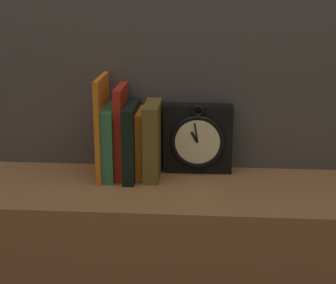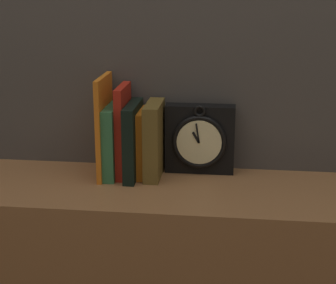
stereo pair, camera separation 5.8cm
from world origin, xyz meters
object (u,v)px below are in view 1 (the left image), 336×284
object	(u,v)px
book_slot3_black	(132,141)
book_slot5_brown	(153,140)
clock	(198,139)
book_slot1_green	(111,141)
book_slot4_orange	(141,143)
book_slot0_orange	(103,127)
book_slot2_red	(121,131)

from	to	relation	value
book_slot3_black	book_slot5_brown	distance (m)	0.05
book_slot3_black	book_slot5_brown	bearing A→B (deg)	9.35
clock	book_slot5_brown	size ratio (longest dim) A/B	0.97
book_slot1_green	book_slot5_brown	world-z (taller)	book_slot5_brown
clock	book_slot3_black	size ratio (longest dim) A/B	0.98
book_slot4_orange	book_slot5_brown	world-z (taller)	book_slot5_brown
book_slot0_orange	book_slot5_brown	size ratio (longest dim) A/B	1.35
book_slot0_orange	book_slot3_black	distance (m)	0.08
clock	book_slot1_green	bearing A→B (deg)	-168.57
book_slot0_orange	book_slot3_black	world-z (taller)	book_slot0_orange
book_slot1_green	book_slot4_orange	world-z (taller)	book_slot1_green
book_slot2_red	book_slot5_brown	world-z (taller)	book_slot2_red
book_slot2_red	book_slot3_black	distance (m)	0.04
book_slot4_orange	book_slot5_brown	size ratio (longest dim) A/B	0.89
book_slot0_orange	book_slot4_orange	distance (m)	0.11
clock	book_slot0_orange	world-z (taller)	book_slot0_orange
book_slot2_red	book_slot0_orange	bearing A→B (deg)	-167.30
book_slot0_orange	book_slot1_green	size ratio (longest dim) A/B	1.41
book_slot3_black	book_slot2_red	bearing A→B (deg)	156.05
clock	book_slot3_black	world-z (taller)	book_slot3_black
book_slot4_orange	book_slot5_brown	bearing A→B (deg)	-15.54
book_slot4_orange	book_slot1_green	bearing A→B (deg)	-171.21
book_slot0_orange	book_slot2_red	distance (m)	0.05
clock	book_slot5_brown	bearing A→B (deg)	-160.20
clock	book_slot1_green	xyz separation A→B (m)	(-0.22, -0.04, 0.00)
book_slot0_orange	book_slot3_black	bearing A→B (deg)	-1.41
clock	book_slot2_red	distance (m)	0.20
book_slot0_orange	book_slot5_brown	world-z (taller)	book_slot0_orange
book_slot4_orange	book_slot2_red	bearing A→B (deg)	-174.59
book_slot5_brown	clock	bearing A→B (deg)	19.80
book_slot2_red	clock	bearing A→B (deg)	10.93
book_slot4_orange	book_slot5_brown	xyz separation A→B (m)	(0.03, -0.01, 0.01)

